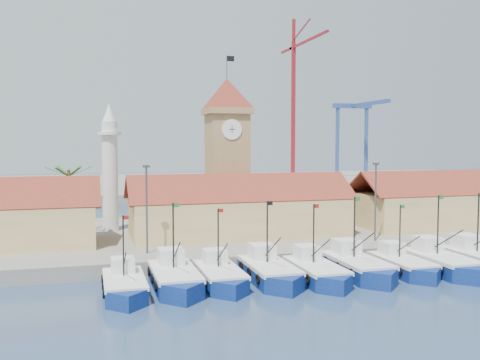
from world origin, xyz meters
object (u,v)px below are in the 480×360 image
object	(u,v)px
boat_5	(359,268)
minaret	(110,167)
boat_0	(125,287)
clock_tower	(227,149)

from	to	relation	value
boat_5	minaret	world-z (taller)	minaret
boat_0	minaret	distance (m)	27.16
boat_0	minaret	size ratio (longest dim) A/B	0.57
boat_0	clock_tower	size ratio (longest dim) A/B	0.41
boat_0	clock_tower	distance (m)	30.09
minaret	boat_0	bearing A→B (deg)	-89.72
boat_5	boat_0	bearing A→B (deg)	-178.66
boat_0	boat_5	size ratio (longest dim) A/B	0.88
boat_5	minaret	size ratio (longest dim) A/B	0.65
minaret	boat_5	bearing A→B (deg)	-48.72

